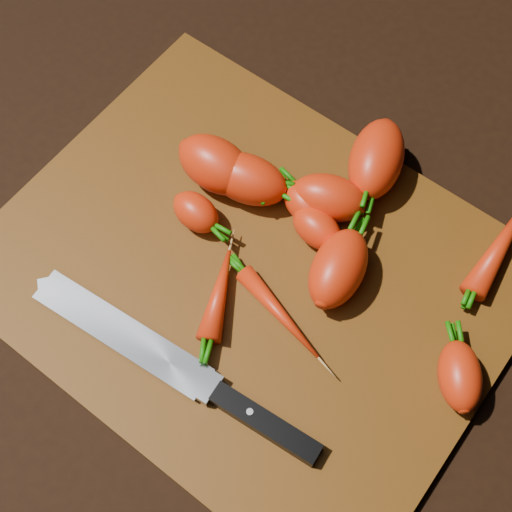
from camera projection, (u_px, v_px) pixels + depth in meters
The scene contains 15 objects.
ground at pixel (250, 278), 0.72m from camera, with size 2.00×2.00×0.01m, color black.
cutting_board at pixel (250, 273), 0.72m from camera, with size 0.50×0.40×0.01m, color #4E2B0A.
carrot_0 at pixel (216, 165), 0.73m from camera, with size 0.09×0.06×0.06m, color red.
carrot_1 at pixel (304, 203), 0.72m from camera, with size 0.05×0.04×0.04m, color red.
carrot_2 at pixel (376, 159), 0.73m from camera, with size 0.10×0.06×0.06m, color red.
carrot_3 at pixel (338, 268), 0.68m from camera, with size 0.09×0.05×0.05m, color red.
carrot_4 at pixel (328, 198), 0.72m from camera, with size 0.08×0.05×0.05m, color red.
carrot_5 at pixel (317, 228), 0.71m from camera, with size 0.06×0.04×0.04m, color red.
carrot_6 at pixel (460, 376), 0.64m from camera, with size 0.07×0.04×0.04m, color red.
carrot_7 at pixel (501, 244), 0.71m from camera, with size 0.13×0.03×0.03m, color red.
carrot_8 at pixel (280, 314), 0.68m from camera, with size 0.11×0.02×0.02m, color red.
carrot_9 at pixel (219, 294), 0.69m from camera, with size 0.09×0.02×0.02m, color red.
carrot_10 at pixel (196, 212), 0.72m from camera, with size 0.05×0.04×0.04m, color red.
carrot_11 at pixel (247, 179), 0.73m from camera, with size 0.09×0.05×0.05m, color red.
knife at pixel (137, 343), 0.67m from camera, with size 0.31×0.05×0.02m.
Camera 1 is at (0.18, -0.23, 0.66)m, focal length 50.00 mm.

